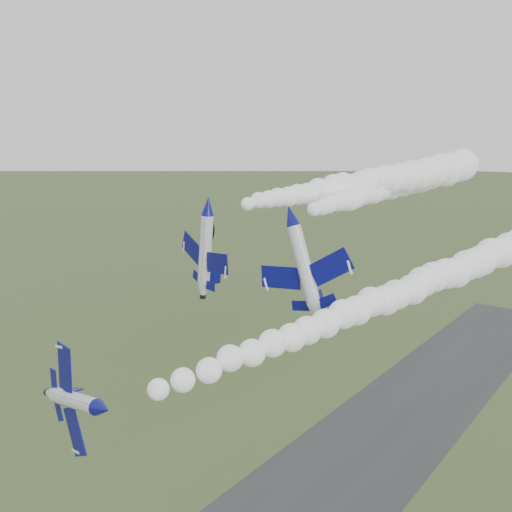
{
  "coord_description": "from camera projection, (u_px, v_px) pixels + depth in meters",
  "views": [
    {
      "loc": [
        40.09,
        -32.97,
        54.32
      ],
      "look_at": [
        1.67,
        17.96,
        41.24
      ],
      "focal_mm": 40.0,
      "sensor_mm": 36.0,
      "label": 1
    }
  ],
  "objects": [
    {
      "name": "jet_lead",
      "position": [
        102.0,
        409.0,
        42.18
      ],
      "size": [
        4.42,
        11.25,
        9.12
      ],
      "rotation": [
        0.0,
        1.37,
        -0.17
      ],
      "color": "silver"
    },
    {
      "name": "smoke_trail_jet_lead",
      "position": [
        416.0,
        286.0,
        68.36
      ],
      "size": [
        17.51,
        76.49,
        4.86
      ],
      "primitive_type": null,
      "rotation": [
        0.0,
        0.0,
        -0.17
      ],
      "color": "silver"
    },
    {
      "name": "jet_pair_left",
      "position": [
        207.0,
        206.0,
        71.76
      ],
      "size": [
        11.55,
        13.52,
        3.61
      ],
      "rotation": [
        0.0,
        0.14,
        -0.31
      ],
      "color": "silver"
    },
    {
      "name": "smoke_trail_jet_pair_left",
      "position": [
        371.0,
        182.0,
        88.78
      ],
      "size": [
        21.77,
        52.56,
        5.74
      ],
      "primitive_type": null,
      "rotation": [
        0.0,
        0.0,
        -0.31
      ],
      "color": "silver"
    },
    {
      "name": "jet_pair_right",
      "position": [
        290.0,
        215.0,
        65.99
      ],
      "size": [
        11.59,
        14.39,
        4.57
      ],
      "rotation": [
        0.0,
        -0.3,
        0.12
      ],
      "color": "silver"
    },
    {
      "name": "smoke_trail_jet_pair_right",
      "position": [
        394.0,
        185.0,
        98.03
      ],
      "size": [
        14.03,
        70.2,
        5.96
      ],
      "primitive_type": null,
      "rotation": [
        0.0,
        0.0,
        0.12
      ],
      "color": "silver"
    }
  ]
}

